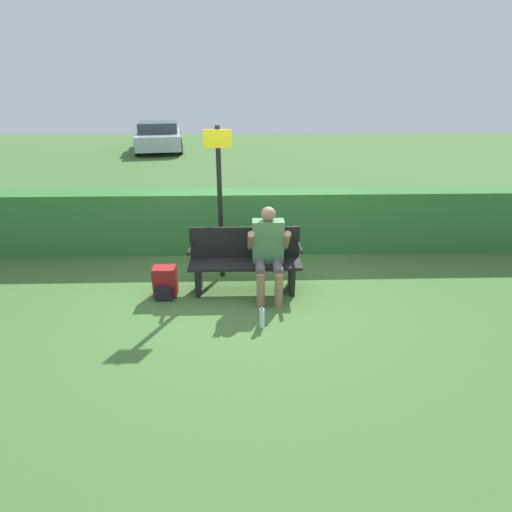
{
  "coord_description": "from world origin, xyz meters",
  "views": [
    {
      "loc": [
        -0.0,
        -5.11,
        2.74
      ],
      "look_at": [
        0.15,
        -0.1,
        0.59
      ],
      "focal_mm": 28.0,
      "sensor_mm": 36.0,
      "label": 1
    }
  ],
  "objects_px": {
    "signpost": "(220,196)",
    "park_bench": "(245,260)",
    "person_seated": "(268,249)",
    "water_bottle": "(262,318)",
    "parked_car": "(159,137)",
    "backpack": "(165,283)"
  },
  "relations": [
    {
      "from": "park_bench",
      "to": "water_bottle",
      "type": "bearing_deg",
      "value": -78.89
    },
    {
      "from": "park_bench",
      "to": "signpost",
      "type": "distance_m",
      "value": 0.99
    },
    {
      "from": "park_bench",
      "to": "signpost",
      "type": "xyz_separation_m",
      "value": [
        -0.35,
        0.43,
        0.82
      ]
    },
    {
      "from": "water_bottle",
      "to": "backpack",
      "type": "bearing_deg",
      "value": 147.59
    },
    {
      "from": "water_bottle",
      "to": "signpost",
      "type": "relative_size",
      "value": 0.12
    },
    {
      "from": "park_bench",
      "to": "water_bottle",
      "type": "relative_size",
      "value": 5.86
    },
    {
      "from": "park_bench",
      "to": "signpost",
      "type": "bearing_deg",
      "value": 129.05
    },
    {
      "from": "signpost",
      "to": "parked_car",
      "type": "xyz_separation_m",
      "value": [
        -3.45,
        13.02,
        -0.67
      ]
    },
    {
      "from": "park_bench",
      "to": "parked_car",
      "type": "distance_m",
      "value": 13.98
    },
    {
      "from": "park_bench",
      "to": "water_bottle",
      "type": "distance_m",
      "value": 1.08
    },
    {
      "from": "park_bench",
      "to": "signpost",
      "type": "relative_size",
      "value": 0.7
    },
    {
      "from": "person_seated",
      "to": "backpack",
      "type": "xyz_separation_m",
      "value": [
        -1.44,
        -0.05,
        -0.48
      ]
    },
    {
      "from": "person_seated",
      "to": "park_bench",
      "type": "bearing_deg",
      "value": 158.04
    },
    {
      "from": "backpack",
      "to": "parked_car",
      "type": "distance_m",
      "value": 13.9
    },
    {
      "from": "parked_car",
      "to": "signpost",
      "type": "bearing_deg",
      "value": -174.83
    },
    {
      "from": "backpack",
      "to": "water_bottle",
      "type": "distance_m",
      "value": 1.56
    },
    {
      "from": "park_bench",
      "to": "backpack",
      "type": "bearing_deg",
      "value": -171.12
    },
    {
      "from": "park_bench",
      "to": "backpack",
      "type": "height_order",
      "value": "park_bench"
    },
    {
      "from": "person_seated",
      "to": "signpost",
      "type": "bearing_deg",
      "value": 140.09
    },
    {
      "from": "parked_car",
      "to": "park_bench",
      "type": "bearing_deg",
      "value": -173.9
    },
    {
      "from": "signpost",
      "to": "park_bench",
      "type": "bearing_deg",
      "value": -50.95
    },
    {
      "from": "backpack",
      "to": "water_bottle",
      "type": "height_order",
      "value": "backpack"
    }
  ]
}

